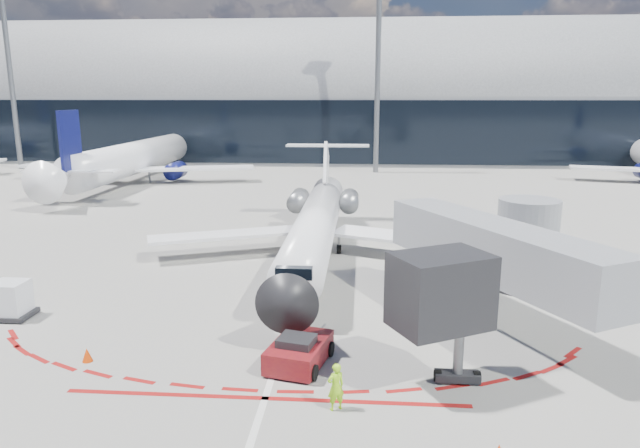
# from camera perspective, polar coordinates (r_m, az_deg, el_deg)

# --- Properties ---
(ground) EXTENTS (260.00, 260.00, 0.00)m
(ground) POSITION_cam_1_polar(r_m,az_deg,el_deg) (30.92, -1.92, -6.42)
(ground) COLOR gray
(ground) RESTS_ON ground
(apron_centerline) EXTENTS (0.25, 40.00, 0.01)m
(apron_centerline) POSITION_cam_1_polar(r_m,az_deg,el_deg) (32.81, -1.55, -5.27)
(apron_centerline) COLOR silver
(apron_centerline) RESTS_ON ground
(apron_stop_bar) EXTENTS (14.00, 0.25, 0.01)m
(apron_stop_bar) POSITION_cam_1_polar(r_m,az_deg,el_deg) (20.51, -5.51, -16.96)
(apron_stop_bar) COLOR maroon
(apron_stop_bar) RESTS_ON ground
(terminal_building) EXTENTS (150.00, 24.15, 24.00)m
(terminal_building) POSITION_cam_1_polar(r_m,az_deg,el_deg) (94.08, 2.36, 11.74)
(terminal_building) COLOR #9A9DA0
(terminal_building) RESTS_ON ground
(jet_bridge) EXTENTS (10.03, 15.20, 4.90)m
(jet_bridge) POSITION_cam_1_polar(r_m,az_deg,el_deg) (27.78, 17.86, -2.78)
(jet_bridge) COLOR gray
(jet_bridge) RESTS_ON ground
(light_mast_west) EXTENTS (0.70, 0.70, 25.00)m
(light_mast_west) POSITION_cam_1_polar(r_m,az_deg,el_deg) (90.90, -28.53, 12.73)
(light_mast_west) COLOR slate
(light_mast_west) RESTS_ON ground
(light_mast_centre) EXTENTS (0.70, 0.70, 25.00)m
(light_mast_centre) POSITION_cam_1_polar(r_m,az_deg,el_deg) (77.09, 5.78, 14.43)
(light_mast_centre) COLOR slate
(light_mast_centre) RESTS_ON ground
(regional_jet) EXTENTS (21.67, 26.73, 6.69)m
(regional_jet) POSITION_cam_1_polar(r_m,az_deg,el_deg) (35.84, -0.40, -0.01)
(regional_jet) COLOR white
(regional_jet) RESTS_ON ground
(pushback_tug) EXTENTS (2.63, 4.92, 1.25)m
(pushback_tug) POSITION_cam_1_polar(r_m,az_deg,el_deg) (22.42, -2.11, -12.60)
(pushback_tug) COLOR #5F0D17
(pushback_tug) RESTS_ON ground
(ramp_worker) EXTENTS (0.72, 0.64, 1.65)m
(ramp_worker) POSITION_cam_1_polar(r_m,az_deg,el_deg) (19.42, 1.59, -15.95)
(ramp_worker) COLOR #9EED19
(ramp_worker) RESTS_ON ground
(uld_container) EXTENTS (1.86, 1.59, 1.74)m
(uld_container) POSITION_cam_1_polar(r_m,az_deg,el_deg) (30.30, -28.56, -6.71)
(uld_container) COLOR black
(uld_container) RESTS_ON ground
(safety_cone_left) EXTENTS (0.40, 0.40, 0.56)m
(safety_cone_left) POSITION_cam_1_polar(r_m,az_deg,el_deg) (24.51, -22.26, -12.01)
(safety_cone_left) COLOR #DA3904
(safety_cone_left) RESTS_ON ground
(bg_airliner_1) EXTENTS (34.05, 36.05, 11.01)m
(bg_airliner_1) POSITION_cam_1_polar(r_m,az_deg,el_deg) (72.00, -18.30, 8.42)
(bg_airliner_1) COLOR white
(bg_airliner_1) RESTS_ON ground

